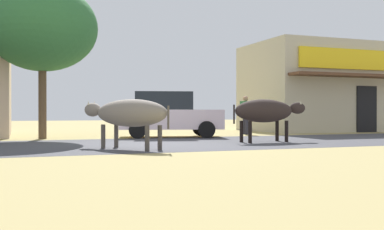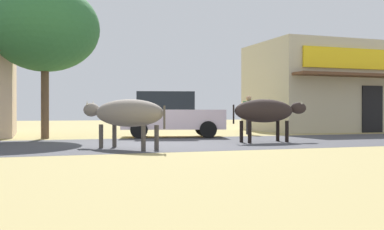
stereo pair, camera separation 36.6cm
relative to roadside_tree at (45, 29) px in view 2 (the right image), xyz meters
name	(u,v)px [view 2 (the right image)]	position (x,y,z in m)	size (l,w,h in m)	color
ground	(151,144)	(2.81, -3.76, -3.78)	(80.00, 80.00, 0.00)	tan
asphalt_road	(151,144)	(2.81, -3.76, -3.78)	(72.00, 5.79, 0.00)	#404045
storefront_right_club	(322,88)	(13.02, 2.66, -1.67)	(6.51, 5.57, 4.20)	#BEB395
roadside_tree	(45,29)	(0.00, 0.00, 0.00)	(3.72, 3.72, 5.28)	brown
parked_hatchback_car	(170,114)	(4.36, -0.42, -2.94)	(4.00, 2.57, 1.64)	silver
cow_near_brown	(126,113)	(1.77, -5.33, -2.90)	(1.90, 2.62, 1.22)	gray
cow_far_dark	(266,111)	(6.26, -4.19, -2.84)	(2.60, 0.84, 1.30)	#2D2320
pedestrian_by_shop	(249,112)	(7.97, 0.48, -2.85)	(0.39, 0.61, 1.58)	#262633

